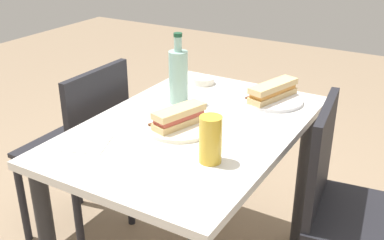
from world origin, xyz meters
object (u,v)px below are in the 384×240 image
(beer_glass, at_px, (210,140))
(water_bottle, at_px, (178,76))
(plate_far, at_px, (179,127))
(baguette_sandwich_far, at_px, (179,117))
(chair_far, at_px, (85,145))
(plate_near, at_px, (272,100))
(baguette_sandwich_near, at_px, (273,91))
(knife_near, at_px, (260,94))
(olive_bowl, at_px, (203,81))
(chair_near, at_px, (344,205))
(knife_far, at_px, (167,120))
(dining_table, at_px, (192,154))

(beer_glass, bearing_deg, water_bottle, 43.36)
(plate_far, distance_m, baguette_sandwich_far, 0.04)
(chair_far, height_order, plate_far, chair_far)
(plate_near, distance_m, water_bottle, 0.41)
(chair_far, distance_m, baguette_sandwich_far, 0.61)
(plate_near, relative_size, baguette_sandwich_near, 0.99)
(knife_near, distance_m, water_bottle, 0.36)
(water_bottle, distance_m, olive_bowl, 0.27)
(chair_near, xyz_separation_m, plate_near, (0.25, 0.39, 0.24))
(chair_far, height_order, water_bottle, water_bottle)
(water_bottle, xyz_separation_m, beer_glass, (-0.38, -0.35, -0.04))
(knife_far, height_order, beer_glass, beer_glass)
(beer_glass, bearing_deg, chair_near, -48.11)
(chair_far, distance_m, beer_glass, 0.84)
(chair_far, bearing_deg, baguette_sandwich_far, -95.53)
(chair_far, bearing_deg, plate_far, -95.53)
(plate_near, xyz_separation_m, beer_glass, (-0.58, -0.02, 0.07))
(dining_table, distance_m, baguette_sandwich_far, 0.18)
(baguette_sandwich_far, height_order, olive_bowl, baguette_sandwich_far)
(chair_far, distance_m, chair_near, 1.14)
(baguette_sandwich_near, relative_size, baguette_sandwich_far, 1.17)
(knife_far, height_order, water_bottle, water_bottle)
(knife_far, xyz_separation_m, water_bottle, (0.21, 0.08, 0.10))
(baguette_sandwich_far, distance_m, knife_far, 0.07)
(chair_far, distance_m, olive_bowl, 0.62)
(dining_table, height_order, baguette_sandwich_far, baguette_sandwich_far)
(plate_near, xyz_separation_m, baguette_sandwich_near, (-0.00, 0.00, 0.04))
(beer_glass, relative_size, olive_bowl, 1.53)
(chair_near, distance_m, olive_bowl, 0.84)
(knife_near, bearing_deg, baguette_sandwich_far, 162.54)
(baguette_sandwich_far, relative_size, knife_far, 1.31)
(chair_far, height_order, baguette_sandwich_near, chair_far)
(baguette_sandwich_far, distance_m, beer_glass, 0.27)
(knife_near, distance_m, baguette_sandwich_far, 0.45)
(dining_table, height_order, chair_far, chair_far)
(dining_table, xyz_separation_m, baguette_sandwich_far, (-0.05, 0.02, 0.18))
(dining_table, height_order, chair_near, chair_near)
(chair_near, bearing_deg, dining_table, 102.55)
(plate_near, height_order, knife_near, knife_near)
(water_bottle, bearing_deg, dining_table, -135.52)
(beer_glass, xyz_separation_m, olive_bowl, (0.63, 0.38, -0.06))
(baguette_sandwich_far, bearing_deg, knife_near, -17.46)
(baguette_sandwich_near, xyz_separation_m, beer_glass, (-0.58, -0.02, 0.03))
(chair_far, relative_size, beer_glass, 5.62)
(dining_table, xyz_separation_m, knife_far, (-0.05, 0.08, 0.14))
(plate_near, bearing_deg, baguette_sandwich_far, 155.29)
(chair_far, height_order, knife_near, chair_far)
(dining_table, height_order, knife_near, knife_near)
(chair_far, distance_m, baguette_sandwich_near, 0.87)
(olive_bowl, bearing_deg, knife_far, -167.33)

